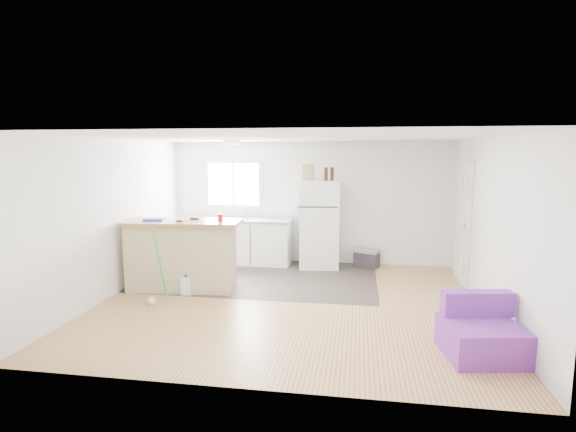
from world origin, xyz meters
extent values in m
cube|color=#96603F|center=(0.00, 0.00, -0.01)|extent=(5.50, 5.00, 0.01)
cube|color=white|center=(0.00, 0.00, 2.40)|extent=(5.50, 5.00, 0.01)
cube|color=white|center=(0.00, 2.50, 1.20)|extent=(5.50, 0.01, 2.40)
cube|color=white|center=(0.00, -2.50, 1.20)|extent=(5.50, 0.01, 2.40)
cube|color=white|center=(-2.75, 0.00, 1.20)|extent=(0.01, 5.00, 2.40)
cube|color=white|center=(2.75, 0.00, 1.20)|extent=(0.01, 5.00, 2.40)
cube|color=#302924|center=(-0.73, 1.25, 0.00)|extent=(4.05, 2.50, 0.00)
cube|color=white|center=(-1.55, 2.49, 1.55)|extent=(1.18, 0.04, 0.98)
cube|color=white|center=(-1.55, 2.47, 1.55)|extent=(1.05, 0.01, 0.85)
cube|color=white|center=(-1.55, 2.46, 1.55)|extent=(0.03, 0.02, 0.85)
cube|color=white|center=(2.72, 1.55, 1.01)|extent=(0.05, 0.82, 2.03)
cube|color=white|center=(2.73, 1.55, 1.02)|extent=(0.03, 0.92, 2.10)
sphere|color=gold|center=(2.67, 1.23, 1.00)|extent=(0.07, 0.07, 0.07)
cylinder|color=white|center=(-1.20, 1.20, 2.36)|extent=(0.30, 0.30, 0.07)
cube|color=white|center=(-1.31, 2.19, 0.42)|extent=(1.94, 0.62, 0.85)
cube|color=slate|center=(-1.31, 2.19, 0.87)|extent=(2.00, 0.66, 0.04)
cube|color=silver|center=(-1.31, 2.16, 0.87)|extent=(0.54, 0.42, 0.06)
cube|color=tan|center=(-1.82, 0.35, 0.54)|extent=(1.71, 0.73, 1.07)
cube|color=#A46D46|center=(-1.79, 0.35, 1.10)|extent=(1.88, 0.85, 0.05)
cube|color=white|center=(0.22, 2.14, 0.83)|extent=(0.80, 0.76, 1.67)
cube|color=black|center=(0.22, 1.79, 1.20)|extent=(0.73, 0.09, 0.02)
cube|color=silver|center=(-0.07, 1.78, 1.42)|extent=(0.03, 0.02, 0.30)
cube|color=silver|center=(-0.07, 1.78, 0.68)|extent=(0.03, 0.02, 0.58)
cube|color=#2A2A2C|center=(1.14, 2.24, 0.15)|extent=(0.51, 0.43, 0.29)
cube|color=gray|center=(1.14, 2.24, 0.32)|extent=(0.54, 0.46, 0.06)
cube|color=#6D309E|center=(2.31, -1.45, 0.18)|extent=(0.89, 0.85, 0.37)
cube|color=#6D309E|center=(2.31, -1.17, 0.51)|extent=(0.80, 0.31, 0.28)
cube|color=silver|center=(-1.65, 0.08, 0.14)|extent=(0.17, 0.13, 0.28)
cylinder|color=#1958B0|center=(-1.65, 0.08, 0.30)|extent=(0.06, 0.06, 0.05)
cylinder|color=green|center=(-1.87, -0.34, 0.58)|extent=(0.08, 0.30, 1.09)
sphere|color=beige|center=(-1.98, -0.44, 0.05)|extent=(0.13, 0.13, 0.13)
cylinder|color=red|center=(-1.17, 0.37, 1.18)|extent=(0.11, 0.11, 0.12)
cube|color=blue|center=(-2.24, 0.29, 1.14)|extent=(0.35, 0.29, 0.04)
cube|color=black|center=(-1.63, 0.47, 1.14)|extent=(0.14, 0.05, 0.03)
cube|color=black|center=(-1.78, 0.21, 1.13)|extent=(0.10, 0.05, 0.03)
cube|color=tan|center=(0.03, 2.05, 1.82)|extent=(0.21, 0.12, 0.30)
cylinder|color=#361309|center=(0.36, 2.02, 1.79)|extent=(0.07, 0.07, 0.25)
cylinder|color=#361309|center=(0.46, 2.09, 1.79)|extent=(0.08, 0.08, 0.25)
camera|label=1|loc=(0.95, -6.32, 2.20)|focal=28.00mm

